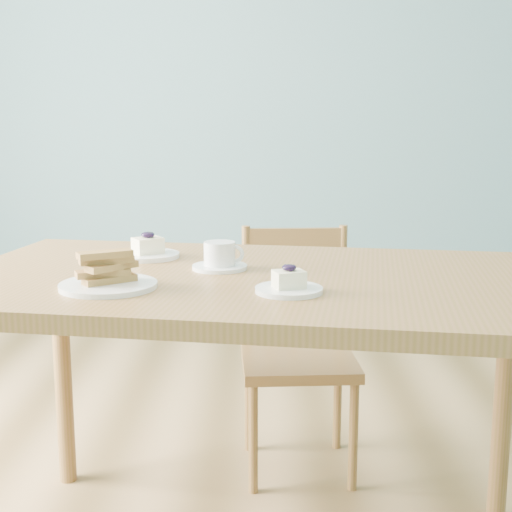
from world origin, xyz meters
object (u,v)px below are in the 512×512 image
(dining_table, at_px, (252,306))
(biscotti_plate, at_px, (108,276))
(dining_chair, at_px, (298,348))
(cheesecake_plate_near, at_px, (289,285))
(cheesecake_plate_far, at_px, (148,251))
(coffee_cup, at_px, (220,258))

(dining_table, height_order, biscotti_plate, biscotti_plate)
(dining_table, distance_m, biscotti_plate, 0.38)
(dining_chair, distance_m, cheesecake_plate_near, 0.88)
(cheesecake_plate_near, distance_m, cheesecake_plate_far, 0.56)
(cheesecake_plate_near, bearing_deg, biscotti_plate, 174.61)
(cheesecake_plate_near, distance_m, biscotti_plate, 0.42)
(dining_table, bearing_deg, dining_chair, 85.07)
(cheesecake_plate_far, relative_size, coffee_cup, 1.23)
(dining_table, relative_size, cheesecake_plate_near, 10.68)
(cheesecake_plate_near, bearing_deg, dining_table, 114.45)
(coffee_cup, relative_size, biscotti_plate, 0.64)
(cheesecake_plate_near, relative_size, coffee_cup, 1.07)
(dining_chair, bearing_deg, biscotti_plate, -126.21)
(dining_chair, xyz_separation_m, biscotti_plate, (-0.48, -0.75, 0.41))
(dining_table, relative_size, cheesecake_plate_far, 9.29)
(dining_table, distance_m, cheesecake_plate_near, 0.23)
(dining_table, relative_size, coffee_cup, 11.40)
(dining_chair, bearing_deg, dining_table, -107.48)
(cheesecake_plate_far, bearing_deg, coffee_cup, -36.20)
(dining_chair, xyz_separation_m, cheesecake_plate_near, (-0.06, -0.78, 0.40))
(dining_table, relative_size, dining_chair, 1.96)
(biscotti_plate, bearing_deg, dining_chair, 57.41)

